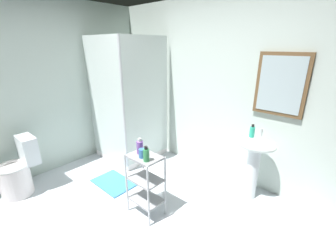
# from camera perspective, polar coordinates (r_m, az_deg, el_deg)

# --- Properties ---
(ground_plane) EXTENTS (4.20, 4.20, 0.02)m
(ground_plane) POSITION_cam_1_polar(r_m,az_deg,el_deg) (2.69, -13.24, -24.87)
(ground_plane) COLOR silver
(wall_back) EXTENTS (4.20, 0.14, 2.50)m
(wall_back) POSITION_cam_1_polar(r_m,az_deg,el_deg) (3.34, 12.06, 9.01)
(wall_back) COLOR silver
(wall_back) RESTS_ON ground_plane
(wall_left) EXTENTS (0.10, 4.20, 2.50)m
(wall_left) POSITION_cam_1_polar(r_m,az_deg,el_deg) (3.69, -31.87, 7.44)
(wall_left) COLOR silver
(wall_left) RESTS_ON ground_plane
(shower_stall) EXTENTS (0.92, 0.92, 2.00)m
(shower_stall) POSITION_cam_1_polar(r_m,az_deg,el_deg) (3.85, -9.77, -1.63)
(shower_stall) COLOR white
(shower_stall) RESTS_ON ground_plane
(pedestal_sink) EXTENTS (0.46, 0.37, 0.81)m
(pedestal_sink) POSITION_cam_1_polar(r_m,az_deg,el_deg) (2.95, 21.21, -7.29)
(pedestal_sink) COLOR white
(pedestal_sink) RESTS_ON ground_plane
(sink_faucet) EXTENTS (0.03, 0.03, 0.10)m
(sink_faucet) POSITION_cam_1_polar(r_m,az_deg,el_deg) (2.94, 22.75, -1.56)
(sink_faucet) COLOR silver
(sink_faucet) RESTS_ON pedestal_sink
(toilet) EXTENTS (0.37, 0.49, 0.76)m
(toilet) POSITION_cam_1_polar(r_m,az_deg,el_deg) (3.54, -33.90, -9.68)
(toilet) COLOR white
(toilet) RESTS_ON ground_plane
(storage_cart) EXTENTS (0.38, 0.28, 0.74)m
(storage_cart) POSITION_cam_1_polar(r_m,az_deg,el_deg) (2.58, -5.75, -13.63)
(storage_cart) COLOR silver
(storage_cart) RESTS_ON ground_plane
(hand_soap_bottle) EXTENTS (0.06, 0.06, 0.16)m
(hand_soap_bottle) POSITION_cam_1_polar(r_m,az_deg,el_deg) (2.88, 20.71, -1.33)
(hand_soap_bottle) COLOR #2DBC99
(hand_soap_bottle) RESTS_ON pedestal_sink
(conditioner_bottle_purple) EXTENTS (0.07, 0.07, 0.18)m
(conditioner_bottle_purple) POSITION_cam_1_polar(r_m,az_deg,el_deg) (2.46, -7.20, -5.32)
(conditioner_bottle_purple) COLOR #8051AE
(conditioner_bottle_purple) RESTS_ON storage_cart
(body_wash_bottle_green) EXTENTS (0.06, 0.06, 0.16)m
(body_wash_bottle_green) POSITION_cam_1_polar(r_m,az_deg,el_deg) (2.30, -5.58, -7.32)
(body_wash_bottle_green) COLOR #379454
(body_wash_bottle_green) RESTS_ON storage_cart
(rinse_cup) EXTENTS (0.07, 0.07, 0.10)m
(rinse_cup) POSITION_cam_1_polar(r_m,az_deg,el_deg) (2.39, -6.61, -6.93)
(rinse_cup) COLOR #3870B2
(rinse_cup) RESTS_ON storage_cart
(bath_mat) EXTENTS (0.60, 0.40, 0.02)m
(bath_mat) POSITION_cam_1_polar(r_m,az_deg,el_deg) (3.38, -13.70, -13.88)
(bath_mat) COLOR teal
(bath_mat) RESTS_ON ground_plane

